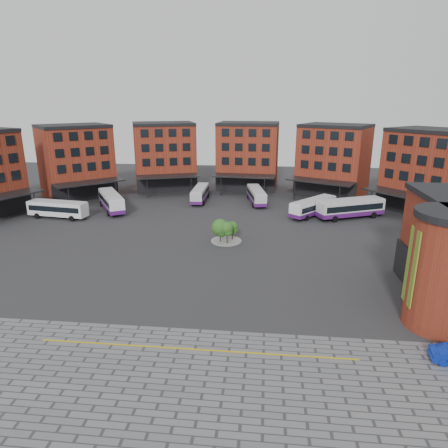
# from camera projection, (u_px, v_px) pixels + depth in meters

# --- Properties ---
(ground) EXTENTS (160.00, 160.00, 0.00)m
(ground) POSITION_uv_depth(u_px,v_px,m) (199.00, 276.00, 45.82)
(ground) COLOR #28282B
(ground) RESTS_ON ground
(paving_zone) EXTENTS (50.00, 22.00, 0.02)m
(paving_zone) POSITION_uv_depth(u_px,v_px,m) (173.00, 426.00, 24.74)
(paving_zone) COLOR slate
(paving_zone) RESTS_ON ground
(yellow_line) EXTENTS (26.00, 0.15, 0.02)m
(yellow_line) POSITION_uv_depth(u_px,v_px,m) (195.00, 349.00, 32.33)
(yellow_line) COLOR gold
(yellow_line) RESTS_ON paving_zone
(main_building) EXTENTS (94.14, 42.48, 14.60)m
(main_building) POSITION_uv_depth(u_px,v_px,m) (206.00, 162.00, 80.43)
(main_building) COLOR maroon
(main_building) RESTS_ON ground
(tree_island) EXTENTS (4.40, 4.40, 3.46)m
(tree_island) POSITION_uv_depth(u_px,v_px,m) (224.00, 229.00, 55.99)
(tree_island) COLOR gray
(tree_island) RESTS_ON ground
(bus_a) EXTENTS (10.62, 3.79, 2.94)m
(bus_a) POSITION_uv_depth(u_px,v_px,m) (58.00, 208.00, 67.70)
(bus_a) COLOR white
(bus_a) RESTS_ON ground
(bus_b) EXTENTS (8.19, 11.06, 3.20)m
(bus_b) POSITION_uv_depth(u_px,v_px,m) (111.00, 201.00, 72.47)
(bus_b) COLOR white
(bus_b) RESTS_ON ground
(bus_c) EXTENTS (2.56, 10.01, 2.82)m
(bus_c) POSITION_uv_depth(u_px,v_px,m) (200.00, 194.00, 79.07)
(bus_c) COLOR silver
(bus_c) RESTS_ON ground
(bus_d) EXTENTS (4.20, 10.42, 2.86)m
(bus_d) POSITION_uv_depth(u_px,v_px,m) (256.00, 195.00, 77.57)
(bus_d) COLOR silver
(bus_d) RESTS_ON ground
(bus_e) EXTENTS (8.73, 9.52, 2.96)m
(bus_e) POSITION_uv_depth(u_px,v_px,m) (313.00, 207.00, 69.13)
(bus_e) COLOR white
(bus_e) RESTS_ON ground
(bus_f) EXTENTS (11.95, 7.26, 3.34)m
(bus_f) POSITION_uv_depth(u_px,v_px,m) (351.00, 208.00, 67.59)
(bus_f) COLOR silver
(bus_f) RESTS_ON ground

